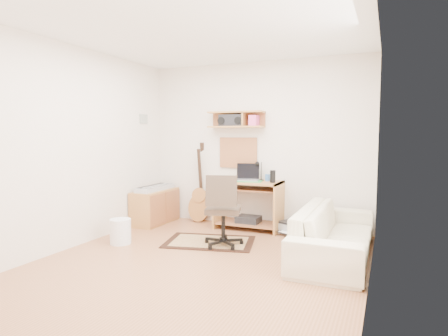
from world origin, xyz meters
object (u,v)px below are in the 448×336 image
at_px(cabinet, 155,207).
at_px(printer, 296,228).
at_px(desk, 249,205).
at_px(sofa, 335,224).
at_px(task_chair, 223,210).

bearing_deg(cabinet, printer, 5.79).
distance_m(desk, cabinet, 1.57).
relative_size(desk, sofa, 0.50).
xyz_separation_m(desk, printer, (0.75, -0.01, -0.29)).
bearing_deg(sofa, printer, 37.75).
relative_size(desk, task_chair, 1.03).
bearing_deg(cabinet, sofa, -11.81).
bearing_deg(cabinet, task_chair, -25.97).
distance_m(desk, sofa, 1.65).
bearing_deg(printer, desk, -156.04).
distance_m(task_chair, printer, 1.30).
distance_m(task_chair, sofa, 1.41).
height_order(desk, sofa, sofa).
relative_size(desk, printer, 2.23).
bearing_deg(desk, printer, -0.62).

